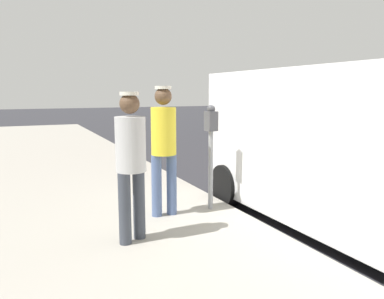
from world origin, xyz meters
name	(u,v)px	position (x,y,z in m)	size (l,w,h in m)	color
ground_plane	(284,207)	(0.00, 0.00, 0.00)	(80.00, 80.00, 0.00)	#2D2D33
sidewalk_slab	(57,236)	(3.50, 0.00, 0.07)	(5.00, 32.00, 0.15)	#9E998E
parking_meter_near	(211,139)	(1.35, 0.00, 1.18)	(0.14, 0.18, 1.52)	gray
pedestrian_in_gray	(131,157)	(2.73, 0.71, 1.13)	(0.34, 0.34, 1.70)	#383D47
pedestrian_in_yellow	(164,142)	(2.07, -0.01, 1.18)	(0.36, 0.34, 1.78)	#4C608C
parked_van	(378,149)	(-0.15, 1.57, 1.15)	(2.16, 5.21, 2.15)	white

